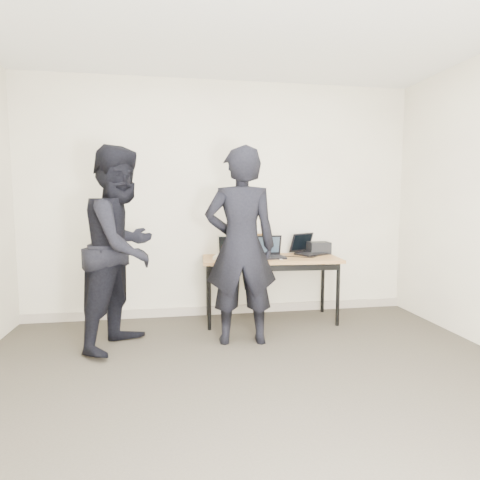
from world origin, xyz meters
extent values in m
cube|color=#3D372E|center=(0.00, 0.00, -0.03)|extent=(4.50, 4.50, 0.05)
cube|color=beige|center=(0.00, 2.27, 1.35)|extent=(4.50, 0.05, 2.70)
cube|color=olive|center=(0.49, 1.91, 0.70)|extent=(1.54, 0.75, 0.03)
cylinder|color=black|center=(-0.21, 1.69, 0.34)|extent=(0.04, 0.04, 0.68)
cylinder|color=black|center=(1.17, 1.60, 0.34)|extent=(0.04, 0.04, 0.68)
cylinder|color=black|center=(-0.18, 2.22, 0.34)|extent=(0.04, 0.04, 0.68)
cylinder|color=black|center=(1.20, 2.13, 0.34)|extent=(0.04, 0.04, 0.68)
cube|color=black|center=(0.48, 1.62, 0.64)|extent=(1.40, 0.11, 0.06)
cube|color=#C1B89A|center=(0.02, 1.89, 0.74)|extent=(0.36, 0.33, 0.04)
cube|color=beige|center=(0.01, 1.86, 0.76)|extent=(0.28, 0.20, 0.01)
cube|color=#C1B89A|center=(0.06, 2.03, 0.86)|extent=(0.30, 0.13, 0.21)
cube|color=black|center=(0.06, 2.02, 0.86)|extent=(0.26, 0.11, 0.17)
cube|color=#C1B89A|center=(0.06, 2.01, 0.76)|extent=(0.26, 0.09, 0.02)
cube|color=black|center=(0.48, 1.83, 0.73)|extent=(0.31, 0.23, 0.02)
cube|color=black|center=(0.48, 1.80, 0.74)|extent=(0.25, 0.13, 0.01)
cube|color=black|center=(0.48, 1.98, 0.85)|extent=(0.31, 0.07, 0.22)
cube|color=#26333F|center=(0.48, 1.97, 0.85)|extent=(0.26, 0.05, 0.18)
cube|color=black|center=(0.48, 1.95, 0.74)|extent=(0.28, 0.02, 0.01)
cube|color=black|center=(1.01, 2.01, 0.73)|extent=(0.40, 0.37, 0.02)
cube|color=black|center=(1.02, 1.99, 0.74)|extent=(0.30, 0.25, 0.01)
cube|color=black|center=(0.93, 2.15, 0.85)|extent=(0.33, 0.23, 0.22)
cube|color=black|center=(0.94, 2.14, 0.85)|extent=(0.28, 0.19, 0.18)
cube|color=black|center=(0.95, 2.12, 0.74)|extent=(0.27, 0.16, 0.02)
cube|color=brown|center=(0.31, 2.13, 0.84)|extent=(0.38, 0.20, 0.24)
cube|color=brown|center=(0.31, 2.07, 0.94)|extent=(0.37, 0.12, 0.07)
cube|color=brown|center=(0.47, 2.11, 0.82)|extent=(0.03, 0.10, 0.02)
ellipsoid|color=white|center=(0.34, 2.13, 1.00)|extent=(0.14, 0.11, 0.08)
cube|color=black|center=(1.12, 2.09, 0.79)|extent=(0.24, 0.21, 0.14)
cube|color=black|center=(0.27, 1.73, 0.74)|extent=(0.08, 0.05, 0.03)
cube|color=black|center=(1.02, 1.86, 0.72)|extent=(0.18, 0.21, 0.01)
cube|color=black|center=(0.79, 1.85, 0.72)|extent=(0.29, 0.19, 0.01)
cube|color=silver|center=(0.26, 1.81, 0.72)|extent=(0.26, 0.11, 0.01)
cube|color=silver|center=(0.48, 1.78, 0.72)|extent=(0.19, 0.18, 0.01)
imported|color=black|center=(0.05, 1.28, 0.92)|extent=(0.70, 0.49, 1.85)
imported|color=black|center=(-1.03, 1.38, 0.92)|extent=(1.02, 1.11, 1.84)
cube|color=#A99D8C|center=(0.00, 2.23, 0.05)|extent=(4.50, 0.03, 0.10)
camera|label=1|loc=(-0.58, -2.39, 1.38)|focal=30.00mm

